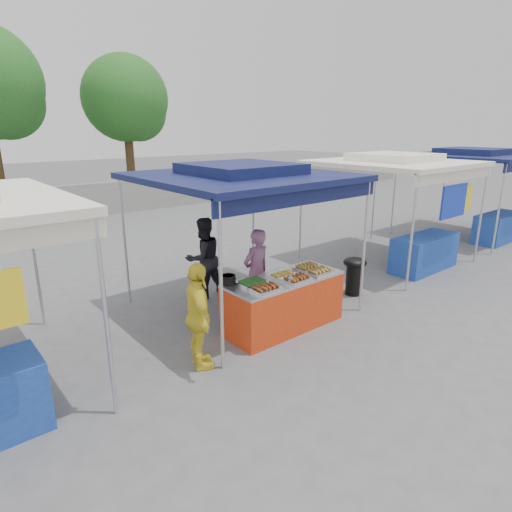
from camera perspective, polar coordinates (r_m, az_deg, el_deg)
ground_plane at (r=7.21m, az=3.09°, el=-9.08°), size 80.00×80.00×0.00m
back_wall at (r=16.55m, az=-23.86°, el=6.52°), size 40.00×0.25×1.20m
main_canopy at (r=7.27m, az=-1.89°, el=10.67°), size 3.20×3.20×2.57m
neighbor_stall_right at (r=10.51m, az=19.49°, el=7.39°), size 3.20×3.20×2.57m
neighbor_stall_far at (r=14.07m, az=28.10°, el=8.54°), size 3.20×3.20×2.57m
tree_2 at (r=19.86m, az=-16.67°, el=19.02°), size 3.58×3.53×6.06m
vendor_table at (r=6.97m, az=3.70°, el=-6.21°), size 2.00×0.80×0.85m
food_tray_fl at (r=6.26m, az=1.33°, el=-4.37°), size 0.42×0.30×0.07m
food_tray_fm at (r=6.67m, az=5.44°, el=-3.09°), size 0.42×0.30×0.07m
food_tray_fr at (r=7.05m, az=8.45°, el=-2.08°), size 0.42×0.30×0.07m
food_tray_bl at (r=6.50m, az=-0.52°, el=-3.56°), size 0.42×0.30×0.07m
food_tray_bm at (r=6.85m, az=3.50°, el=-2.50°), size 0.42×0.30×0.07m
food_tray_br at (r=7.24m, az=6.78°, el=-1.50°), size 0.42×0.30×0.07m
cooking_pot at (r=6.54m, az=-3.73°, el=-3.15°), size 0.23×0.23×0.14m
skewer_cup at (r=6.57m, az=4.64°, el=-3.26°), size 0.08×0.08×0.10m
wok_burner at (r=8.50m, az=12.98°, el=-2.14°), size 0.45×0.45×0.76m
crate_left at (r=7.23m, az=-1.37°, el=-7.56°), size 0.55×0.38×0.33m
crate_right at (r=7.75m, az=3.02°, el=-6.05°), size 0.46×0.32×0.27m
crate_stacked at (r=7.65m, az=3.05°, el=-4.20°), size 0.44×0.31×0.26m
vendor_woman at (r=7.31m, az=0.03°, el=-2.22°), size 0.58×0.41×1.53m
helper_man at (r=8.13m, az=-7.01°, el=-0.27°), size 0.76×0.59×1.55m
customer_person at (r=5.75m, az=-7.67°, el=-8.04°), size 0.63×0.94×1.49m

